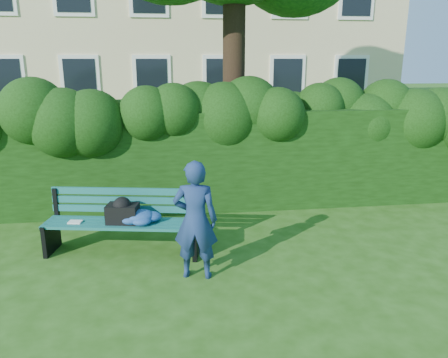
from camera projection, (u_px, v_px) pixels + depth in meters
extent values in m
plane|color=#254F11|center=(230.00, 254.00, 6.21)|extent=(80.00, 80.00, 0.00)
cube|color=white|center=(5.00, 80.00, 14.40)|extent=(1.30, 0.08, 1.60)
cube|color=black|center=(5.00, 80.00, 14.36)|extent=(1.05, 0.04, 1.35)
cube|color=white|center=(80.00, 79.00, 14.72)|extent=(1.30, 0.08, 1.60)
cube|color=black|center=(80.00, 79.00, 14.68)|extent=(1.05, 0.04, 1.35)
cube|color=white|center=(152.00, 79.00, 15.04)|extent=(1.30, 0.08, 1.60)
cube|color=black|center=(152.00, 79.00, 15.00)|extent=(1.05, 0.04, 1.35)
cube|color=white|center=(221.00, 78.00, 15.36)|extent=(1.30, 0.08, 1.60)
cube|color=black|center=(221.00, 79.00, 15.32)|extent=(1.05, 0.04, 1.35)
cube|color=white|center=(287.00, 78.00, 15.68)|extent=(1.30, 0.08, 1.60)
cube|color=black|center=(287.00, 78.00, 15.64)|extent=(1.05, 0.04, 1.35)
cube|color=white|center=(351.00, 78.00, 16.00)|extent=(1.30, 0.08, 1.60)
cube|color=black|center=(351.00, 78.00, 15.96)|extent=(1.05, 0.04, 1.35)
cube|color=black|center=(212.00, 159.00, 8.07)|extent=(10.00, 1.00, 1.80)
cylinder|color=black|center=(234.00, 61.00, 8.53)|extent=(0.43, 0.43, 5.29)
cube|color=#10514A|center=(119.00, 228.00, 5.97)|extent=(2.17, 0.51, 0.04)
cube|color=#10514A|center=(121.00, 225.00, 6.08)|extent=(2.17, 0.51, 0.04)
cube|color=#10514A|center=(123.00, 222.00, 6.20)|extent=(2.17, 0.51, 0.04)
cube|color=#10514A|center=(126.00, 219.00, 6.31)|extent=(2.17, 0.51, 0.04)
cube|color=#10514A|center=(127.00, 209.00, 6.35)|extent=(2.16, 0.45, 0.10)
cube|color=#10514A|center=(126.00, 200.00, 6.33)|extent=(2.16, 0.45, 0.10)
cube|color=#10514A|center=(126.00, 191.00, 6.30)|extent=(2.16, 0.45, 0.10)
cube|color=black|center=(51.00, 237.00, 6.25)|extent=(0.15, 0.50, 0.44)
cube|color=black|center=(56.00, 203.00, 6.39)|extent=(0.07, 0.07, 0.45)
cube|color=black|center=(48.00, 224.00, 6.15)|extent=(0.14, 0.42, 0.05)
cube|color=black|center=(196.00, 240.00, 6.15)|extent=(0.15, 0.50, 0.44)
cube|color=black|center=(198.00, 205.00, 6.28)|extent=(0.07, 0.07, 0.45)
cube|color=black|center=(196.00, 227.00, 6.04)|extent=(0.14, 0.42, 0.05)
cube|color=white|center=(75.00, 222.00, 6.12)|extent=(0.20, 0.16, 0.02)
cube|color=black|center=(123.00, 213.00, 6.10)|extent=(0.47, 0.36, 0.26)
imported|color=navy|center=(195.00, 220.00, 5.40)|extent=(0.62, 0.47, 1.52)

